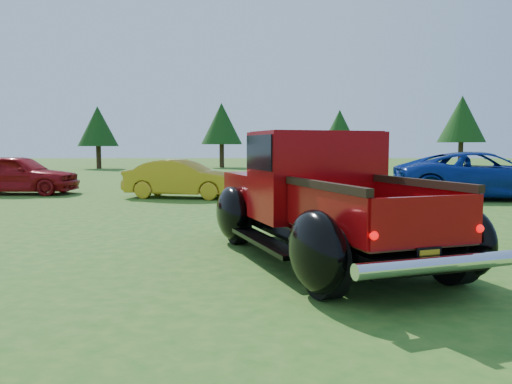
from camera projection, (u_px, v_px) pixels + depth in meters
ground at (261, 250)px, 8.12m from camera, size 120.00×120.00×0.00m
tree_west at (98, 126)px, 36.80m from camera, size 2.94×2.94×4.60m
tree_mid_left at (222, 124)px, 38.69m from camera, size 3.20×3.20×5.00m
tree_mid_right at (339, 129)px, 37.67m from camera, size 2.82×2.82×4.40m
tree_east at (462, 119)px, 37.04m from camera, size 3.46×3.46×5.40m
pickup_truck at (315, 197)px, 7.69m from camera, size 3.74×5.48×1.91m
show_car_red at (18, 174)px, 17.42m from camera, size 4.15×1.77×1.40m
show_car_yellow at (183, 179)px, 16.20m from camera, size 3.93×2.02×1.23m
show_car_grey at (311, 176)px, 18.35m from camera, size 4.23×2.29×1.16m
show_car_blue at (483, 175)px, 15.85m from camera, size 5.62×3.01×1.50m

